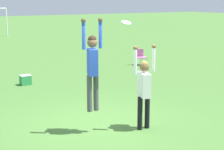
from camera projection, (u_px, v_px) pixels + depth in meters
ground_plane at (100, 126)px, 9.24m from camera, size 120.00×120.00×0.00m
person_jumping at (92, 63)px, 8.44m from camera, size 0.53×0.42×2.13m
person_defending at (144, 85)px, 8.82m from camera, size 0.63×0.52×2.03m
frisbee at (126, 23)px, 8.27m from camera, size 0.23×0.22×0.09m
camping_chair_0 at (140, 56)px, 17.64m from camera, size 0.62×0.67×0.76m
cooler_box at (25, 80)px, 13.60m from camera, size 0.38×0.31×0.36m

